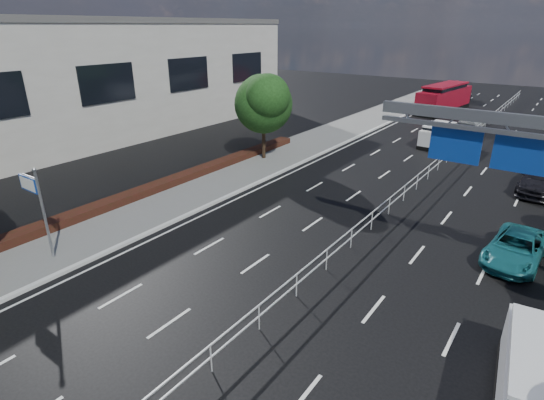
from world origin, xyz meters
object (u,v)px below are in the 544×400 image
Objects in this scene: toilet_sign at (35,197)px; near_car_silver at (472,120)px; near_car_dark at (465,95)px; parked_car_teal at (516,248)px; white_minivan at (438,135)px; parked_car_dark at (542,179)px; red_bus at (444,97)px.

near_car_silver is at bearing 75.95° from toilet_sign.
parked_car_teal is at bearing 98.00° from near_car_dark.
parked_car_teal is at bearing 34.51° from toilet_sign.
white_minivan is at bearing 120.35° from parked_car_teal.
near_car_dark is (-4.76, 17.94, -0.09)m from near_car_silver.
toilet_sign is at bearing -125.23° from parked_car_dark.
red_bus is at bearing 114.97° from parked_car_teal.
parked_car_dark is at bearing 102.50° from near_car_dark.
parked_car_dark is (8.54, -7.38, -0.15)m from white_minivan.
toilet_sign is at bearing 77.54° from near_car_dark.
red_bus is 37.46m from parked_car_teal.
white_minivan is 27.19m from near_car_dark.
red_bus is 9.85m from near_car_dark.
parked_car_teal is (12.43, -45.02, -0.12)m from near_car_dark.
near_car_silver is 18.56m from near_car_dark.
red_bus is at bearing 84.28° from toilet_sign.
toilet_sign reaches higher than white_minivan.
toilet_sign is 21.31m from parked_car_teal.
red_bus is (4.73, 47.22, -1.23)m from toilet_sign.
red_bus is at bearing 107.03° from white_minivan.
near_car_silver is at bearing -51.09° from red_bus.
parked_car_dark is (12.72, -24.49, -0.90)m from red_bus.
parked_car_teal is (12.72, -35.22, -1.07)m from red_bus.
white_minivan is 20.03m from parked_car_teal.
red_bus is 9.62m from near_car_silver.
parked_car_dark is (0.00, 10.73, 0.16)m from parked_car_teal.
near_car_silver is 28.15m from parked_car_teal.
red_bus is at bearing 80.86° from near_car_dark.
toilet_sign reaches higher than red_bus.
near_car_silver is 18.06m from parked_car_dark.
near_car_dark is (-3.89, 26.91, -0.20)m from white_minivan.
parked_car_dark is (17.45, 22.73, -2.14)m from toilet_sign.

